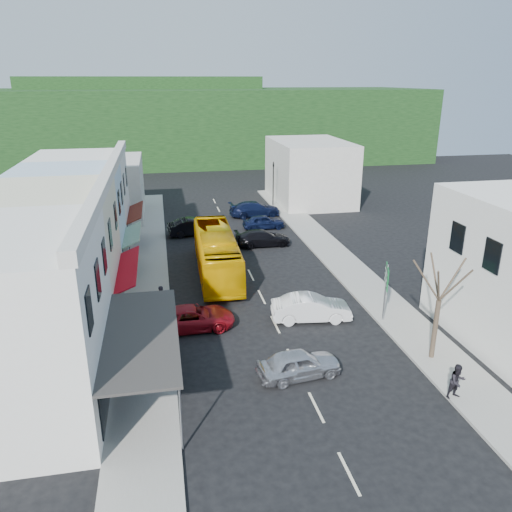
{
  "coord_description": "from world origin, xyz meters",
  "views": [
    {
      "loc": [
        -6.14,
        -25.69,
        13.74
      ],
      "look_at": [
        0.0,
        6.0,
        2.2
      ],
      "focal_mm": 35.0,
      "sensor_mm": 36.0,
      "label": 1
    }
  ],
  "objects_px": {
    "car_red": "(192,317)",
    "pedestrian_right": "(457,381)",
    "pedestrian_left": "(162,298)",
    "direction_sign": "(385,294)",
    "car_white": "(311,309)",
    "car_silver": "(299,364)",
    "traffic_signal": "(273,184)",
    "street_tree": "(439,300)",
    "bus": "(216,254)"
  },
  "relations": [
    {
      "from": "car_white",
      "to": "traffic_signal",
      "type": "xyz_separation_m",
      "value": [
        4.02,
        27.95,
        1.82
      ]
    },
    {
      "from": "car_silver",
      "to": "car_red",
      "type": "xyz_separation_m",
      "value": [
        -4.71,
        5.99,
        0.0
      ]
    },
    {
      "from": "car_silver",
      "to": "pedestrian_right",
      "type": "relative_size",
      "value": 2.59
    },
    {
      "from": "pedestrian_right",
      "to": "bus",
      "type": "bearing_deg",
      "value": 108.32
    },
    {
      "from": "pedestrian_left",
      "to": "direction_sign",
      "type": "distance_m",
      "value": 13.45
    },
    {
      "from": "pedestrian_left",
      "to": "car_red",
      "type": "bearing_deg",
      "value": -156.75
    },
    {
      "from": "pedestrian_left",
      "to": "pedestrian_right",
      "type": "distance_m",
      "value": 17.26
    },
    {
      "from": "car_red",
      "to": "pedestrian_right",
      "type": "relative_size",
      "value": 2.71
    },
    {
      "from": "car_red",
      "to": "street_tree",
      "type": "xyz_separation_m",
      "value": [
        11.88,
        -5.75,
        2.64
      ]
    },
    {
      "from": "car_white",
      "to": "traffic_signal",
      "type": "distance_m",
      "value": 28.3
    },
    {
      "from": "bus",
      "to": "car_silver",
      "type": "relative_size",
      "value": 2.64
    },
    {
      "from": "direction_sign",
      "to": "pedestrian_right",
      "type": "bearing_deg",
      "value": -69.71
    },
    {
      "from": "traffic_signal",
      "to": "car_silver",
      "type": "bearing_deg",
      "value": 103.88
    },
    {
      "from": "direction_sign",
      "to": "car_silver",
      "type": "bearing_deg",
      "value": -123.26
    },
    {
      "from": "car_red",
      "to": "pedestrian_right",
      "type": "xyz_separation_m",
      "value": [
        11.12,
        -9.17,
        0.3
      ]
    },
    {
      "from": "car_red",
      "to": "direction_sign",
      "type": "height_order",
      "value": "direction_sign"
    },
    {
      "from": "car_red",
      "to": "street_tree",
      "type": "bearing_deg",
      "value": -117.84
    },
    {
      "from": "car_silver",
      "to": "car_white",
      "type": "xyz_separation_m",
      "value": [
        2.34,
        5.72,
        0.0
      ]
    },
    {
      "from": "car_silver",
      "to": "bus",
      "type": "bearing_deg",
      "value": 1.5
    },
    {
      "from": "bus",
      "to": "pedestrian_right",
      "type": "distance_m",
      "value": 19.62
    },
    {
      "from": "car_white",
      "to": "car_red",
      "type": "xyz_separation_m",
      "value": [
        -7.05,
        0.26,
        0.0
      ]
    },
    {
      "from": "pedestrian_left",
      "to": "pedestrian_right",
      "type": "relative_size",
      "value": 1.0
    },
    {
      "from": "bus",
      "to": "pedestrian_left",
      "type": "xyz_separation_m",
      "value": [
        -4.09,
        -5.99,
        -0.55
      ]
    },
    {
      "from": "pedestrian_right",
      "to": "direction_sign",
      "type": "relative_size",
      "value": 0.47
    },
    {
      "from": "bus",
      "to": "car_white",
      "type": "distance_m",
      "value": 9.87
    },
    {
      "from": "car_white",
      "to": "pedestrian_left",
      "type": "relative_size",
      "value": 2.59
    },
    {
      "from": "bus",
      "to": "street_tree",
      "type": "relative_size",
      "value": 1.74
    },
    {
      "from": "pedestrian_left",
      "to": "direction_sign",
      "type": "height_order",
      "value": "direction_sign"
    },
    {
      "from": "car_white",
      "to": "traffic_signal",
      "type": "bearing_deg",
      "value": -1.7
    },
    {
      "from": "street_tree",
      "to": "car_red",
      "type": "bearing_deg",
      "value": 154.17
    },
    {
      "from": "pedestrian_right",
      "to": "street_tree",
      "type": "xyz_separation_m",
      "value": [
        0.76,
        3.41,
        2.34
      ]
    },
    {
      "from": "car_white",
      "to": "traffic_signal",
      "type": "height_order",
      "value": "traffic_signal"
    },
    {
      "from": "car_white",
      "to": "direction_sign",
      "type": "height_order",
      "value": "direction_sign"
    },
    {
      "from": "pedestrian_right",
      "to": "traffic_signal",
      "type": "height_order",
      "value": "traffic_signal"
    },
    {
      "from": "bus",
      "to": "traffic_signal",
      "type": "bearing_deg",
      "value": 67.22
    },
    {
      "from": "street_tree",
      "to": "pedestrian_left",
      "type": "bearing_deg",
      "value": 148.97
    },
    {
      "from": "bus",
      "to": "pedestrian_left",
      "type": "bearing_deg",
      "value": -122.86
    },
    {
      "from": "car_silver",
      "to": "traffic_signal",
      "type": "bearing_deg",
      "value": -18.3
    },
    {
      "from": "car_red",
      "to": "traffic_signal",
      "type": "distance_m",
      "value": 29.88
    },
    {
      "from": "bus",
      "to": "car_white",
      "type": "bearing_deg",
      "value": -60.38
    },
    {
      "from": "car_red",
      "to": "street_tree",
      "type": "relative_size",
      "value": 0.69
    },
    {
      "from": "car_white",
      "to": "pedestrian_right",
      "type": "height_order",
      "value": "pedestrian_right"
    },
    {
      "from": "pedestrian_left",
      "to": "pedestrian_right",
      "type": "xyz_separation_m",
      "value": [
        12.8,
        -11.57,
        0.0
      ]
    },
    {
      "from": "pedestrian_left",
      "to": "traffic_signal",
      "type": "relative_size",
      "value": 0.34
    },
    {
      "from": "pedestrian_left",
      "to": "traffic_signal",
      "type": "distance_m",
      "value": 28.36
    },
    {
      "from": "car_red",
      "to": "direction_sign",
      "type": "relative_size",
      "value": 1.27
    },
    {
      "from": "bus",
      "to": "pedestrian_right",
      "type": "height_order",
      "value": "bus"
    },
    {
      "from": "car_silver",
      "to": "traffic_signal",
      "type": "distance_m",
      "value": 34.32
    },
    {
      "from": "direction_sign",
      "to": "traffic_signal",
      "type": "height_order",
      "value": "traffic_signal"
    },
    {
      "from": "traffic_signal",
      "to": "pedestrian_left",
      "type": "bearing_deg",
      "value": 87.81
    }
  ]
}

